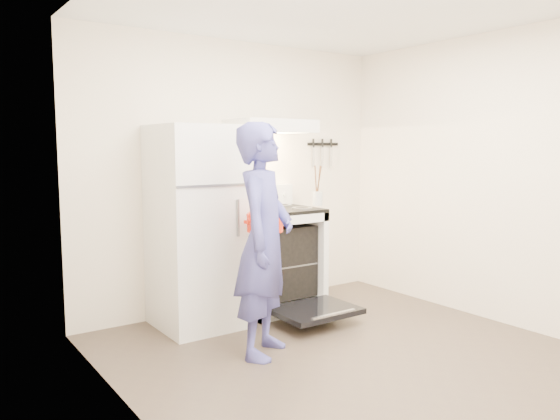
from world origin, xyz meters
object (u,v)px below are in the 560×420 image
object	(u,v)px
refrigerator	(198,227)
person	(264,240)
dutch_oven	(265,223)
tea_kettle	(255,194)
stove_body	(275,260)

from	to	relation	value
refrigerator	person	bearing A→B (deg)	-83.66
dutch_oven	tea_kettle	bearing A→B (deg)	63.60
tea_kettle	dutch_oven	size ratio (longest dim) A/B	0.74
tea_kettle	stove_body	bearing A→B (deg)	-44.40
refrigerator	stove_body	world-z (taller)	refrigerator
refrigerator	dutch_oven	size ratio (longest dim) A/B	4.74
person	dutch_oven	bearing A→B (deg)	16.48
person	dutch_oven	size ratio (longest dim) A/B	4.73
tea_kettle	person	size ratio (longest dim) A/B	0.16
stove_body	dutch_oven	world-z (taller)	dutch_oven
tea_kettle	dutch_oven	xyz separation A→B (m)	(-0.35, -0.71, -0.16)
refrigerator	dutch_oven	xyz separation A→B (m)	(0.31, -0.55, 0.07)
dutch_oven	stove_body	bearing A→B (deg)	49.26
person	dutch_oven	distance (m)	0.39
refrigerator	dutch_oven	world-z (taller)	refrigerator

